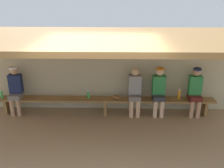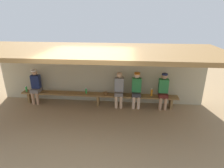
{
  "view_description": "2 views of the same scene",
  "coord_description": "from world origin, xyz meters",
  "px_view_note": "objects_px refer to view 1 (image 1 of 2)",
  "views": [
    {
      "loc": [
        0.33,
        -4.87,
        3.34
      ],
      "look_at": [
        0.2,
        1.07,
        1.08
      ],
      "focal_mm": 41.06,
      "sensor_mm": 36.0,
      "label": 1
    },
    {
      "loc": [
        1.14,
        -4.85,
        3.31
      ],
      "look_at": [
        0.58,
        1.14,
        1.04
      ],
      "focal_mm": 29.64,
      "sensor_mm": 36.0,
      "label": 2
    }
  ],
  "objects_px": {
    "player_near_post": "(159,89)",
    "player_shirtless_tan": "(15,88)",
    "bench": "(105,101)",
    "water_bottle_orange": "(88,95)",
    "water_bottle_green": "(2,94)",
    "player_leftmost": "(195,90)",
    "water_bottle_blue": "(179,94)",
    "baseball_glove_tan": "(116,97)",
    "player_rightmost": "(135,90)"
  },
  "relations": [
    {
      "from": "player_near_post",
      "to": "player_shirtless_tan",
      "type": "bearing_deg",
      "value": 180.0
    },
    {
      "from": "bench",
      "to": "player_near_post",
      "type": "relative_size",
      "value": 4.46
    },
    {
      "from": "bench",
      "to": "water_bottle_orange",
      "type": "distance_m",
      "value": 0.5
    },
    {
      "from": "bench",
      "to": "water_bottle_green",
      "type": "xyz_separation_m",
      "value": [
        -2.85,
        -0.02,
        0.18
      ]
    },
    {
      "from": "player_near_post",
      "to": "water_bottle_green",
      "type": "distance_m",
      "value": 4.3
    },
    {
      "from": "player_leftmost",
      "to": "water_bottle_blue",
      "type": "bearing_deg",
      "value": 173.77
    },
    {
      "from": "water_bottle_green",
      "to": "baseball_glove_tan",
      "type": "height_order",
      "value": "water_bottle_green"
    },
    {
      "from": "water_bottle_orange",
      "to": "baseball_glove_tan",
      "type": "xyz_separation_m",
      "value": [
        0.76,
        -0.02,
        -0.06
      ]
    },
    {
      "from": "water_bottle_blue",
      "to": "player_rightmost",
      "type": "bearing_deg",
      "value": -177.87
    },
    {
      "from": "bench",
      "to": "player_shirtless_tan",
      "type": "xyz_separation_m",
      "value": [
        -2.45,
        0.0,
        0.36
      ]
    },
    {
      "from": "player_leftmost",
      "to": "water_bottle_blue",
      "type": "xyz_separation_m",
      "value": [
        -0.41,
        0.04,
        -0.15
      ]
    },
    {
      "from": "player_near_post",
      "to": "bench",
      "type": "bearing_deg",
      "value": -179.86
    },
    {
      "from": "player_rightmost",
      "to": "player_shirtless_tan",
      "type": "distance_m",
      "value": 3.26
    },
    {
      "from": "player_leftmost",
      "to": "baseball_glove_tan",
      "type": "distance_m",
      "value": 2.14
    },
    {
      "from": "player_rightmost",
      "to": "bench",
      "type": "bearing_deg",
      "value": -179.78
    },
    {
      "from": "player_near_post",
      "to": "water_bottle_blue",
      "type": "relative_size",
      "value": 4.86
    },
    {
      "from": "water_bottle_green",
      "to": "water_bottle_blue",
      "type": "distance_m",
      "value": 4.87
    },
    {
      "from": "player_shirtless_tan",
      "to": "water_bottle_green",
      "type": "height_order",
      "value": "player_shirtless_tan"
    },
    {
      "from": "baseball_glove_tan",
      "to": "water_bottle_blue",
      "type": "bearing_deg",
      "value": 51.17
    },
    {
      "from": "player_shirtless_tan",
      "to": "water_bottle_orange",
      "type": "xyz_separation_m",
      "value": [
        1.99,
        0.03,
        -0.18
      ]
    },
    {
      "from": "player_shirtless_tan",
      "to": "player_leftmost",
      "type": "bearing_deg",
      "value": 0.0
    },
    {
      "from": "bench",
      "to": "player_rightmost",
      "type": "height_order",
      "value": "player_rightmost"
    },
    {
      "from": "bench",
      "to": "player_shirtless_tan",
      "type": "height_order",
      "value": "player_shirtless_tan"
    },
    {
      "from": "player_shirtless_tan",
      "to": "water_bottle_orange",
      "type": "bearing_deg",
      "value": 0.74
    },
    {
      "from": "player_rightmost",
      "to": "baseball_glove_tan",
      "type": "height_order",
      "value": "player_rightmost"
    },
    {
      "from": "water_bottle_green",
      "to": "water_bottle_orange",
      "type": "xyz_separation_m",
      "value": [
        2.39,
        0.05,
        -0.0
      ]
    },
    {
      "from": "water_bottle_blue",
      "to": "water_bottle_orange",
      "type": "relative_size",
      "value": 1.24
    },
    {
      "from": "player_leftmost",
      "to": "player_shirtless_tan",
      "type": "bearing_deg",
      "value": 180.0
    },
    {
      "from": "player_shirtless_tan",
      "to": "player_near_post",
      "type": "height_order",
      "value": "same"
    },
    {
      "from": "player_leftmost",
      "to": "water_bottle_orange",
      "type": "distance_m",
      "value": 2.9
    },
    {
      "from": "player_near_post",
      "to": "water_bottle_blue",
      "type": "bearing_deg",
      "value": 4.49
    },
    {
      "from": "player_rightmost",
      "to": "water_bottle_orange",
      "type": "distance_m",
      "value": 1.28
    },
    {
      "from": "player_rightmost",
      "to": "player_near_post",
      "type": "bearing_deg",
      "value": 0.04
    },
    {
      "from": "player_rightmost",
      "to": "water_bottle_green",
      "type": "distance_m",
      "value": 3.66
    },
    {
      "from": "player_rightmost",
      "to": "player_leftmost",
      "type": "xyz_separation_m",
      "value": [
        1.62,
        0.0,
        0.02
      ]
    },
    {
      "from": "player_shirtless_tan",
      "to": "player_near_post",
      "type": "xyz_separation_m",
      "value": [
        3.9,
        0.0,
        0.0
      ]
    },
    {
      "from": "bench",
      "to": "water_bottle_blue",
      "type": "distance_m",
      "value": 2.03
    },
    {
      "from": "player_rightmost",
      "to": "water_bottle_blue",
      "type": "xyz_separation_m",
      "value": [
        1.21,
        0.05,
        -0.14
      ]
    },
    {
      "from": "player_near_post",
      "to": "water_bottle_green",
      "type": "height_order",
      "value": "player_near_post"
    },
    {
      "from": "player_shirtless_tan",
      "to": "water_bottle_green",
      "type": "relative_size",
      "value": 5.78
    },
    {
      "from": "player_leftmost",
      "to": "water_bottle_green",
      "type": "relative_size",
      "value": 5.78
    },
    {
      "from": "water_bottle_orange",
      "to": "water_bottle_blue",
      "type": "bearing_deg",
      "value": 0.44
    },
    {
      "from": "bench",
      "to": "player_near_post",
      "type": "xyz_separation_m",
      "value": [
        1.45,
        0.0,
        0.36
      ]
    },
    {
      "from": "player_rightmost",
      "to": "baseball_glove_tan",
      "type": "bearing_deg",
      "value": 178.81
    },
    {
      "from": "water_bottle_green",
      "to": "water_bottle_orange",
      "type": "distance_m",
      "value": 2.39
    },
    {
      "from": "player_rightmost",
      "to": "player_near_post",
      "type": "distance_m",
      "value": 0.65
    },
    {
      "from": "player_leftmost",
      "to": "baseball_glove_tan",
      "type": "height_order",
      "value": "player_leftmost"
    },
    {
      "from": "player_rightmost",
      "to": "water_bottle_blue",
      "type": "distance_m",
      "value": 1.22
    },
    {
      "from": "water_bottle_blue",
      "to": "player_shirtless_tan",
      "type": "bearing_deg",
      "value": -179.43
    },
    {
      "from": "player_shirtless_tan",
      "to": "baseball_glove_tan",
      "type": "distance_m",
      "value": 2.76
    }
  ]
}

